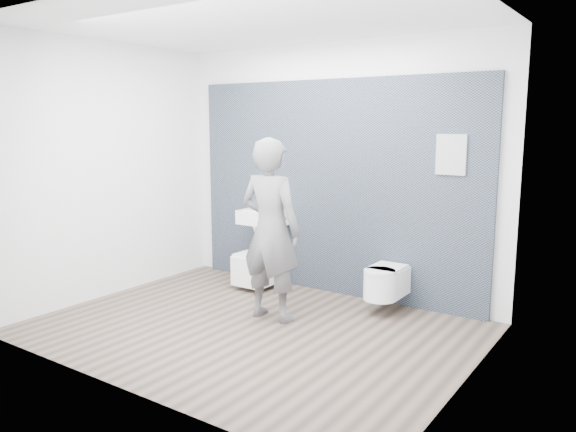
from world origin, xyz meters
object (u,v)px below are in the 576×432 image
Objects in this scene: washbasin at (264,217)px; toilet_square at (260,266)px; toilet_rounded at (385,282)px; visitor at (271,230)px.

washbasin is 0.71× the size of toilet_square.
washbasin is at bearing 177.02° from toilet_rounded.
washbasin is 0.30× the size of visitor.
washbasin is 1.17m from visitor.
visitor is at bearing -136.06° from toilet_rounded.
washbasin is at bearing -51.47° from visitor.
toilet_square is 0.43× the size of visitor.
visitor reaches higher than toilet_rounded.
washbasin is 0.95× the size of toilet_rounded.
visitor is at bearing -50.02° from washbasin.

